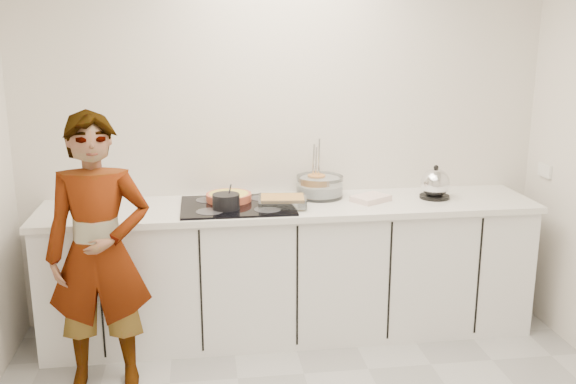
{
  "coord_description": "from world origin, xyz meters",
  "views": [
    {
      "loc": [
        -0.57,
        -2.73,
        2.02
      ],
      "look_at": [
        -0.05,
        1.05,
        1.05
      ],
      "focal_mm": 40.0,
      "sensor_mm": 36.0,
      "label": 1
    }
  ],
  "objects": [
    {
      "name": "utensil_crock",
      "position": [
        0.2,
        1.45,
        0.99
      ],
      "size": [
        0.12,
        0.12,
        0.15
      ],
      "primitive_type": "cylinder",
      "rotation": [
        0.0,
        0.0,
        -0.02
      ],
      "color": "orange",
      "rests_on": "countertop"
    },
    {
      "name": "saucepan",
      "position": [
        -0.43,
        1.17,
        0.97
      ],
      "size": [
        0.2,
        0.2,
        0.16
      ],
      "color": "black",
      "rests_on": "hob"
    },
    {
      "name": "kettle",
      "position": [
        0.98,
        1.29,
        1.01
      ],
      "size": [
        0.22,
        0.22,
        0.23
      ],
      "color": "black",
      "rests_on": "countertop"
    },
    {
      "name": "base_cabinets",
      "position": [
        0.0,
        1.28,
        0.43
      ],
      "size": [
        3.2,
        0.58,
        0.87
      ],
      "primitive_type": "cube",
      "color": "white",
      "rests_on": "floor"
    },
    {
      "name": "tart_dish",
      "position": [
        -0.4,
        1.37,
        0.95
      ],
      "size": [
        0.39,
        0.39,
        0.05
      ],
      "color": "#C15438",
      "rests_on": "hob"
    },
    {
      "name": "cook",
      "position": [
        -1.16,
        0.78,
        0.8
      ],
      "size": [
        0.59,
        0.39,
        1.6
      ],
      "primitive_type": "imported",
      "rotation": [
        0.0,
        0.0,
        0.01
      ],
      "color": "white",
      "rests_on": "floor"
    },
    {
      "name": "countertop",
      "position": [
        0.0,
        1.28,
        0.89
      ],
      "size": [
        3.24,
        0.64,
        0.04
      ],
      "primitive_type": "cube",
      "color": "white",
      "rests_on": "base_cabinets"
    },
    {
      "name": "wall_back",
      "position": [
        0.0,
        1.6,
        1.3
      ],
      "size": [
        3.6,
        0.0,
        2.6
      ],
      "primitive_type": "cube",
      "color": "silver",
      "rests_on": "ground"
    },
    {
      "name": "baking_dish",
      "position": [
        -0.07,
        1.2,
        0.96
      ],
      "size": [
        0.33,
        0.25,
        0.06
      ],
      "color": "silver",
      "rests_on": "hob"
    },
    {
      "name": "hob",
      "position": [
        -0.35,
        1.26,
        0.92
      ],
      "size": [
        0.72,
        0.54,
        0.01
      ],
      "primitive_type": "cube",
      "color": "black",
      "rests_on": "countertop"
    },
    {
      "name": "tea_towel",
      "position": [
        0.54,
        1.28,
        0.93
      ],
      "size": [
        0.29,
        0.27,
        0.04
      ],
      "primitive_type": "cube",
      "rotation": [
        0.0,
        0.0,
        0.56
      ],
      "color": "white",
      "rests_on": "countertop"
    },
    {
      "name": "mixing_bowl",
      "position": [
        0.22,
        1.43,
        0.98
      ],
      "size": [
        0.42,
        0.42,
        0.15
      ],
      "color": "silver",
      "rests_on": "countertop"
    }
  ]
}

